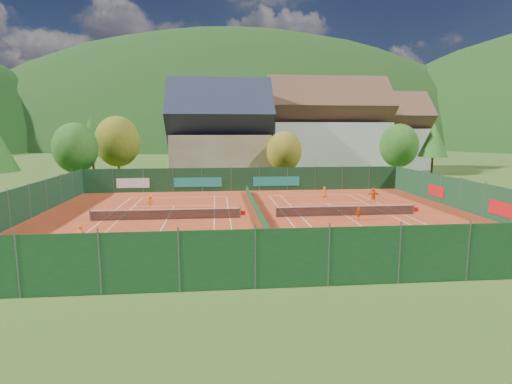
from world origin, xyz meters
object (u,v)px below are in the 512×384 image
Objects in this scene: chalet at (220,137)px; player_left_near at (81,237)px; hotel_block_b at (383,136)px; player_right_far_a at (324,192)px; player_left_far at (150,202)px; player_right_near at (359,213)px; ball_hopper at (502,250)px; player_left_mid at (184,242)px; hotel_block_a at (326,132)px; player_right_far_b at (373,195)px.

chalet is 10.25× the size of player_left_near.
hotel_block_b reaches higher than player_right_far_a.
player_left_far reaches higher than player_right_near.
ball_hopper is 26.19m from player_left_near.
player_right_far_a reaches higher than ball_hopper.
chalet is 39.90m from player_left_near.
chalet reaches higher than player_left_far.
hotel_block_b is 56.03m from player_left_far.
player_left_mid is 16.25m from player_right_near.
player_left_mid reaches higher than ball_hopper.
chalet is 20.25× the size of ball_hopper.
hotel_block_a reaches higher than player_right_near.
player_right_far_b is at bearing -114.21° from hotel_block_b.
player_left_far is (2.22, 13.77, -0.14)m from player_left_near.
player_right_far_a is (-7.27, -26.00, -6.76)m from hotel_block_a.
chalet is 34.45m from player_right_near.
hotel_block_a is 16.14m from hotel_block_b.
player_right_near reaches higher than player_right_far_a.
player_left_near is at bearing -103.83° from chalet.
hotel_block_a is 17.13× the size of player_right_near.
chalet reaches higher than hotel_block_b.
player_right_far_a is at bearing 46.11° from player_left_mid.
hotel_block_a is at bearing 86.88° from ball_hopper.
player_left_near is 1.09× the size of player_left_mid.
chalet reaches higher than ball_hopper.
player_right_far_a is (-21.27, -34.00, -6.00)m from hotel_block_b.
player_left_near is at bearing -129.04° from hotel_block_b.
player_left_far is 20.10m from player_right_near.
hotel_block_b is at bearing 73.70° from ball_hopper.
player_left_far is 1.05× the size of player_right_far_a.
player_left_near reaches higher than ball_hopper.
ball_hopper is at bearing -106.30° from hotel_block_b.
ball_hopper is (-16.67, -56.98, -6.06)m from hotel_block_b.
player_right_far_a is at bearing -59.62° from chalet.
hotel_block_a reaches higher than hotel_block_b.
player_right_far_b is (-16.79, -37.34, -5.84)m from hotel_block_b.
player_right_near is at bearing 113.64° from ball_hopper.
player_right_far_a is (11.73, -20.00, -6.00)m from chalet.
player_left_mid reaches higher than player_right_near.
player_left_mid is 1.11× the size of player_left_far.
ball_hopper is at bearing -93.12° from hotel_block_a.
player_right_near is 1.01× the size of player_right_far_a.
player_left_near reaches higher than player_right_far_b.
player_left_near is at bearing 77.02° from player_left_far.
player_left_mid is at bearing 102.58° from player_left_far.
ball_hopper is at bearing 93.87° from player_right_far_b.
player_left_near is 1.21× the size of player_left_far.
chalet is at bearing -51.69° from player_right_far_b.
player_right_far_b is at bearing 30.95° from player_right_near.
player_right_far_a is 0.80× the size of player_right_far_b.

